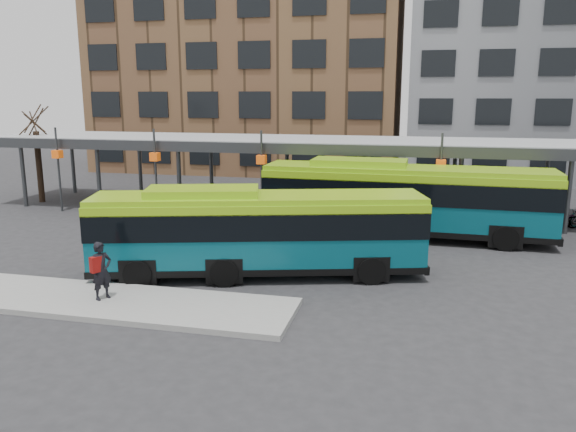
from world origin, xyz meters
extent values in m
plane|color=#28282B|center=(0.00, 0.00, 0.00)|extent=(120.00, 120.00, 0.00)
cube|color=gray|center=(-5.50, -3.00, 0.09)|extent=(14.00, 3.00, 0.18)
cube|color=#999B9E|center=(0.00, 13.00, 4.00)|extent=(40.00, 6.00, 0.35)
cube|color=#383A3D|center=(0.00, 10.00, 3.85)|extent=(40.00, 0.15, 0.55)
cylinder|color=#383A3D|center=(-18.00, 10.50, 1.90)|extent=(0.24, 0.24, 3.80)
cylinder|color=#383A3D|center=(-18.00, 15.50, 1.90)|extent=(0.24, 0.24, 3.80)
cylinder|color=#383A3D|center=(-13.00, 10.50, 1.90)|extent=(0.24, 0.24, 3.80)
cylinder|color=#383A3D|center=(-13.00, 15.50, 1.90)|extent=(0.24, 0.24, 3.80)
cylinder|color=#383A3D|center=(-8.00, 10.50, 1.90)|extent=(0.24, 0.24, 3.80)
cylinder|color=#383A3D|center=(-8.00, 15.50, 1.90)|extent=(0.24, 0.24, 3.80)
cylinder|color=#383A3D|center=(-3.00, 10.50, 1.90)|extent=(0.24, 0.24, 3.80)
cylinder|color=#383A3D|center=(-3.00, 15.50, 1.90)|extent=(0.24, 0.24, 3.80)
cylinder|color=#383A3D|center=(2.00, 10.50, 1.90)|extent=(0.24, 0.24, 3.80)
cylinder|color=#383A3D|center=(2.00, 15.50, 1.90)|extent=(0.24, 0.24, 3.80)
cylinder|color=#383A3D|center=(7.00, 10.50, 1.90)|extent=(0.24, 0.24, 3.80)
cylinder|color=#383A3D|center=(7.00, 15.50, 1.90)|extent=(0.24, 0.24, 3.80)
cylinder|color=#383A3D|center=(12.00, 10.50, 1.90)|extent=(0.24, 0.24, 3.80)
cylinder|color=#383A3D|center=(12.00, 15.50, 1.90)|extent=(0.24, 0.24, 3.80)
cylinder|color=#383A3D|center=(-15.00, 9.70, 2.40)|extent=(0.12, 0.12, 4.80)
cube|color=#E0520D|center=(-15.00, 9.70, 3.30)|extent=(0.45, 0.45, 0.45)
cylinder|color=#383A3D|center=(-9.00, 9.70, 2.40)|extent=(0.12, 0.12, 4.80)
cube|color=#E0520D|center=(-9.00, 9.70, 3.30)|extent=(0.45, 0.45, 0.45)
cylinder|color=#383A3D|center=(-3.00, 9.70, 2.40)|extent=(0.12, 0.12, 4.80)
cube|color=#E0520D|center=(-3.00, 9.70, 3.30)|extent=(0.45, 0.45, 0.45)
cylinder|color=#383A3D|center=(6.00, 9.70, 2.40)|extent=(0.12, 0.12, 4.80)
cube|color=#E0520D|center=(6.00, 9.70, 3.30)|extent=(0.45, 0.45, 0.45)
cylinder|color=black|center=(-18.00, 12.00, 2.20)|extent=(0.36, 0.36, 4.40)
cylinder|color=black|center=(-17.90, 12.00, 4.80)|extent=(0.08, 1.63, 1.59)
cylinder|color=black|center=(-18.00, 12.10, 4.80)|extent=(1.63, 0.13, 1.59)
cylinder|color=black|center=(-18.10, 11.99, 4.80)|extent=(0.15, 1.63, 1.59)
cylinder|color=black|center=(-18.00, 11.90, 4.80)|extent=(1.63, 0.10, 1.59)
cube|color=brown|center=(-10.00, 32.00, 11.00)|extent=(26.00, 14.00, 22.00)
cube|color=slate|center=(16.00, 32.00, 10.00)|extent=(24.00, 14.00, 20.00)
cube|color=#084B59|center=(-0.67, 0.97, 1.60)|extent=(12.20, 5.64, 2.49)
cube|color=black|center=(-0.67, 0.97, 2.10)|extent=(12.27, 5.71, 0.95)
cube|color=#88C113|center=(-0.67, 0.97, 2.94)|extent=(12.17, 5.55, 0.20)
cube|color=#88C113|center=(-2.60, 0.43, 3.14)|extent=(4.33, 2.81, 0.35)
cube|color=black|center=(-0.67, 0.97, 0.47)|extent=(12.28, 5.72, 0.24)
cylinder|color=black|center=(3.50, 0.88, 0.50)|extent=(1.04, 0.56, 1.00)
cylinder|color=black|center=(2.84, 3.23, 0.50)|extent=(1.04, 0.56, 1.00)
cylinder|color=black|center=(-1.50, -0.52, 0.50)|extent=(1.04, 0.56, 1.00)
cylinder|color=black|center=(-2.16, 1.82, 0.50)|extent=(1.04, 0.56, 1.00)
cylinder|color=black|center=(-4.38, -1.33, 0.50)|extent=(1.04, 0.56, 1.00)
cylinder|color=black|center=(-5.04, 1.01, 0.50)|extent=(1.04, 0.56, 1.00)
cube|color=#084B59|center=(4.42, 8.06, 1.75)|extent=(13.17, 3.08, 2.73)
cube|color=black|center=(4.42, 8.06, 2.29)|extent=(13.23, 3.15, 1.04)
cube|color=#88C113|center=(4.42, 8.06, 3.22)|extent=(13.17, 2.97, 0.22)
cube|color=#88C113|center=(2.24, 8.12, 3.44)|extent=(4.42, 2.08, 0.38)
cube|color=black|center=(4.42, 8.06, 0.51)|extent=(13.24, 3.15, 0.26)
cylinder|color=black|center=(8.75, 6.61, 0.55)|extent=(1.10, 0.36, 1.09)
cylinder|color=black|center=(8.82, 9.27, 0.55)|extent=(1.10, 0.36, 1.09)
cylinder|color=black|center=(3.07, 6.76, 0.55)|extent=(1.10, 0.36, 1.09)
cylinder|color=black|center=(3.14, 9.42, 0.55)|extent=(1.10, 0.36, 1.09)
cylinder|color=black|center=(-0.20, 6.85, 0.55)|extent=(1.10, 0.36, 1.09)
cylinder|color=black|center=(-0.13, 9.51, 0.55)|extent=(1.10, 0.36, 1.09)
imported|color=black|center=(-4.72, -3.00, 1.12)|extent=(0.72, 0.82, 1.88)
cube|color=maroon|center=(-4.81, -3.16, 1.37)|extent=(0.34, 0.40, 0.50)
imported|color=slate|center=(11.12, 12.07, 0.47)|extent=(1.83, 0.71, 0.95)
imported|color=slate|center=(11.73, 11.63, 0.46)|extent=(1.60, 0.73, 0.93)
imported|color=slate|center=(12.31, 11.97, 0.44)|extent=(1.78, 1.01, 0.88)
camera|label=1|loc=(4.92, -18.26, 6.59)|focal=35.00mm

